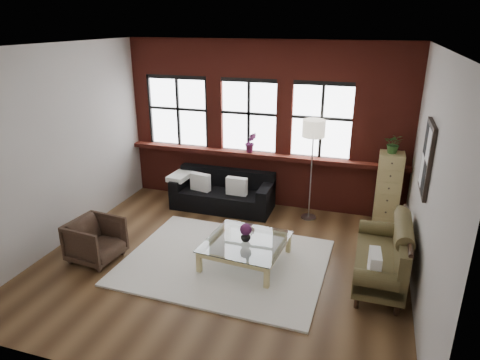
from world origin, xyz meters
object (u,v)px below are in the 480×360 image
(vintage_settee, at_px, (380,253))
(coffee_table, at_px, (246,252))
(armchair, at_px, (96,240))
(vase, at_px, (246,236))
(drawer_chest, at_px, (388,190))
(dark_sofa, at_px, (222,192))
(floor_lamp, at_px, (311,167))

(vintage_settee, relative_size, coffee_table, 1.44)
(armchair, bearing_deg, vase, -69.12)
(drawer_chest, bearing_deg, armchair, -148.38)
(armchair, height_order, coffee_table, armchair)
(coffee_table, bearing_deg, vase, 90.00)
(dark_sofa, relative_size, vase, 12.29)
(armchair, relative_size, coffee_table, 0.62)
(vintage_settee, xyz_separation_m, vase, (-1.94, -0.11, 0.01))
(dark_sofa, xyz_separation_m, floor_lamp, (1.70, 0.07, 0.66))
(dark_sofa, bearing_deg, armchair, -116.57)
(armchair, height_order, drawer_chest, drawer_chest)
(coffee_table, xyz_separation_m, floor_lamp, (0.67, 1.89, 0.83))
(coffee_table, xyz_separation_m, drawer_chest, (2.03, 2.04, 0.49))
(vintage_settee, relative_size, armchair, 2.32)
(dark_sofa, relative_size, armchair, 2.70)
(dark_sofa, relative_size, vintage_settee, 1.17)
(vintage_settee, xyz_separation_m, coffee_table, (-1.94, -0.11, -0.26))
(vase, relative_size, drawer_chest, 0.12)
(dark_sofa, height_order, vase, dark_sofa)
(dark_sofa, height_order, armchair, dark_sofa)
(vase, bearing_deg, coffee_table, -90.00)
(coffee_table, xyz_separation_m, vase, (0.00, 0.00, 0.27))
(drawer_chest, xyz_separation_m, floor_lamp, (-1.36, -0.14, 0.34))
(dark_sofa, xyz_separation_m, vase, (1.03, -1.83, 0.11))
(dark_sofa, bearing_deg, floor_lamp, 2.21)
(dark_sofa, height_order, vintage_settee, vintage_settee)
(dark_sofa, bearing_deg, vase, -60.58)
(floor_lamp, bearing_deg, drawer_chest, 6.07)
(armchair, height_order, vase, armchair)
(coffee_table, distance_m, drawer_chest, 2.92)
(dark_sofa, relative_size, coffee_table, 1.67)
(floor_lamp, bearing_deg, coffee_table, -109.49)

